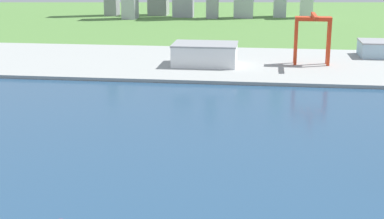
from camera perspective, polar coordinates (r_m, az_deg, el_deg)
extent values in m
plane|color=#4E7B3A|center=(263.71, 0.85, -3.33)|extent=(2400.00, 2400.00, 0.00)
cube|color=navy|center=(208.22, -1.04, -8.59)|extent=(840.00, 360.00, 0.15)
cube|color=#989C99|center=(446.90, 3.61, 4.62)|extent=(840.00, 140.00, 2.50)
cube|color=red|center=(437.38, 10.33, 6.53)|extent=(2.20, 2.20, 33.05)
cube|color=red|center=(439.35, 13.52, 6.39)|extent=(2.20, 2.20, 33.05)
cube|color=red|center=(445.28, 10.28, 6.69)|extent=(2.20, 2.20, 33.05)
cube|color=red|center=(447.21, 13.41, 6.55)|extent=(2.20, 2.20, 33.05)
cube|color=red|center=(439.83, 12.02, 8.85)|extent=(26.75, 10.00, 2.80)
cube|color=red|center=(430.13, 12.13, 9.08)|extent=(2.60, 37.92, 2.60)
cube|color=white|center=(432.38, 1.30, 5.47)|extent=(47.18, 33.52, 15.15)
cube|color=gray|center=(431.04, 1.31, 6.54)|extent=(48.12, 34.19, 1.20)
cube|color=#99BCD1|center=(492.18, 18.12, 5.72)|extent=(30.34, 30.99, 11.64)
cube|color=gray|center=(491.23, 18.19, 6.46)|extent=(30.95, 31.61, 1.20)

